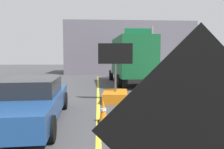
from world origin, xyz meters
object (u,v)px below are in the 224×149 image
arrow_board_trailer (115,91)px  traffic_cone_mid_lane (103,111)px  pickup_car (31,100)px  highway_guide_sign (144,43)px  box_truck (130,60)px  roadwork_sign (197,135)px

arrow_board_trailer → traffic_cone_mid_lane: 3.36m
arrow_board_trailer → traffic_cone_mid_lane: size_ratio=3.79×
pickup_car → traffic_cone_mid_lane: (2.28, -0.16, -0.35)m
pickup_car → highway_guide_sign: (6.61, 14.11, 2.72)m
box_truck → highway_guide_sign: bearing=65.6°
pickup_car → traffic_cone_mid_lane: 2.31m
box_truck → pickup_car: 10.74m
pickup_car → highway_guide_sign: bearing=64.9°
arrow_board_trailer → pickup_car: size_ratio=0.51×
roadwork_sign → traffic_cone_mid_lane: roadwork_sign is taller
arrow_board_trailer → pickup_car: 4.30m
highway_guide_sign → roadwork_sign: bearing=-100.8°
pickup_car → arrow_board_trailer: bearing=46.9°
roadwork_sign → arrow_board_trailer: (0.05, 8.51, -0.99)m
box_truck → traffic_cone_mid_lane: box_truck is taller
highway_guide_sign → arrow_board_trailer: bearing=-108.5°
box_truck → highway_guide_sign: highway_guide_sign is taller
pickup_car → highway_guide_sign: highway_guide_sign is taller
traffic_cone_mid_lane → box_truck: bearing=76.8°
roadwork_sign → box_truck: size_ratio=0.30×
highway_guide_sign → traffic_cone_mid_lane: (-4.32, -14.27, -3.07)m
highway_guide_sign → pickup_car: bearing=-115.1°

